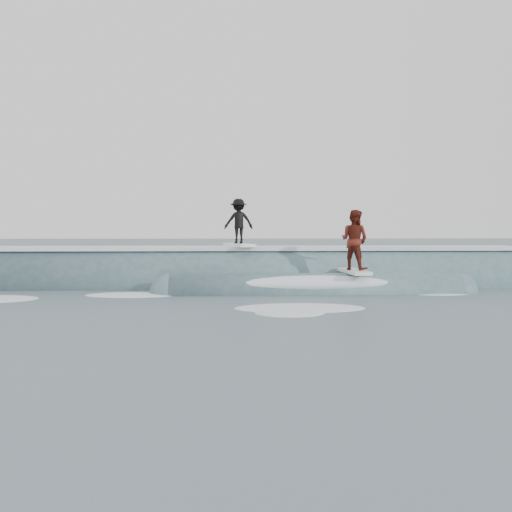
{
  "coord_description": "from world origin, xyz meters",
  "views": [
    {
      "loc": [
        -0.67,
        -16.54,
        2.08
      ],
      "look_at": [
        0.0,
        2.23,
        1.1
      ],
      "focal_mm": 40.0,
      "sensor_mm": 36.0,
      "label": 1
    }
  ],
  "objects": [
    {
      "name": "surfer_black",
      "position": [
        -0.57,
        3.23,
        2.17
      ],
      "size": [
        1.17,
        2.07,
        1.65
      ],
      "color": "white",
      "rests_on": "ground"
    },
    {
      "name": "far_swells",
      "position": [
        -0.33,
        17.65,
        0.0
      ],
      "size": [
        40.32,
        8.65,
        0.8
      ],
      "color": "#395E60",
      "rests_on": "ground"
    },
    {
      "name": "ground",
      "position": [
        0.0,
        0.0,
        0.0
      ],
      "size": [
        160.0,
        160.0,
        0.0
      ],
      "primitive_type": "plane",
      "color": "#3C4D57",
      "rests_on": "ground"
    },
    {
      "name": "breaking_wave",
      "position": [
        0.23,
        2.95,
        0.03
      ],
      "size": [
        22.83,
        4.1,
        2.64
      ],
      "color": "#395E60",
      "rests_on": "ground"
    },
    {
      "name": "whitewater",
      "position": [
        -1.32,
        -0.79,
        0.0
      ],
      "size": [
        15.37,
        5.33,
        0.1
      ],
      "color": "white",
      "rests_on": "ground"
    },
    {
      "name": "surfer_red",
      "position": [
        3.02,
        1.03,
        1.58
      ],
      "size": [
        1.15,
        2.04,
        1.96
      ],
      "color": "white",
      "rests_on": "ground"
    }
  ]
}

